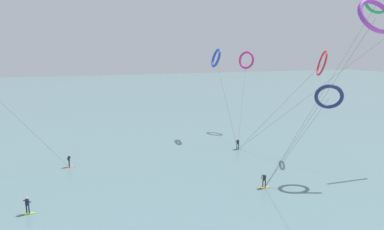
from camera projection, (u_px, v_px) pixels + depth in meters
sea_water at (109, 96)px, 117.72m from camera, size 400.00×200.00×0.08m
surfer_lime at (28, 206)px, 32.54m from camera, size 1.40×0.72×1.70m
surfer_amber at (264, 182)px, 38.72m from camera, size 1.40×0.73×1.70m
surfer_coral at (69, 162)px, 45.61m from camera, size 1.40×0.62×1.70m
surfer_teal at (238, 145)px, 53.81m from camera, size 1.40×0.68×1.70m
kite_navy at (329, 97)px, 40.30m from camera, size 10.46×3.35×11.65m
kite_magenta at (246, 60)px, 66.16m from camera, size 9.33×14.73×15.28m
kite_emerald at (378, 1)px, 41.23m from camera, size 17.42×2.60×22.90m
kite_violet at (376, 16)px, 31.73m from camera, size 9.13×7.84×20.28m
kite_crimson at (322, 63)px, 48.90m from camera, size 11.26×8.17×15.45m
kite_cobalt at (216, 58)px, 60.46m from camera, size 1.83×11.56×15.81m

